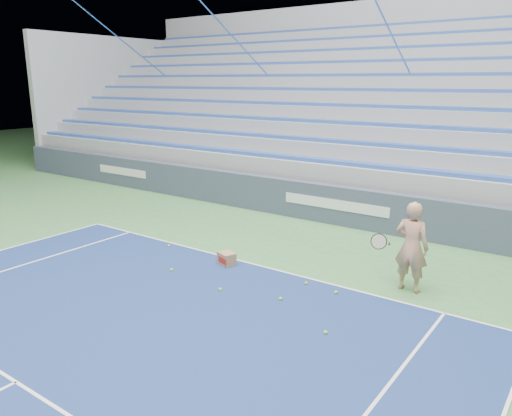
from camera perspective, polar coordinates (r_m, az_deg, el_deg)
The scene contains 11 objects.
sponsor_barrier at distance 14.24m, azimuth 9.26°, elevation 0.32°, with size 30.00×0.32×1.10m.
bleachers at distance 19.19m, azimuth 17.25°, elevation 8.94°, with size 31.00×9.15×7.30m.
tennis_player at distance 9.97m, azimuth 17.33°, elevation -4.25°, with size 0.93×0.84×1.77m.
ball_box at distance 11.09m, azimuth -3.38°, elevation -5.80°, with size 0.45×0.40×0.28m.
tennis_ball_0 at distance 9.81m, azimuth -4.12°, elevation -9.27°, with size 0.07×0.07×0.07m, color #AEDE2D.
tennis_ball_1 at distance 8.33m, azimuth 7.96°, elevation -13.91°, with size 0.07×0.07×0.07m, color #AEDE2D.
tennis_ball_2 at distance 10.12m, azimuth 5.75°, elevation -8.54°, with size 0.07×0.07×0.07m, color #AEDE2D.
tennis_ball_3 at distance 12.42m, azimuth -9.95°, elevation -4.28°, with size 0.07×0.07×0.07m, color #AEDE2D.
tennis_ball_4 at distance 10.90m, azimuth -9.63°, elevation -6.96°, with size 0.07×0.07×0.07m, color #AEDE2D.
tennis_ball_5 at distance 9.41m, azimuth 2.83°, elevation -10.32°, with size 0.07×0.07×0.07m, color #AEDE2D.
tennis_ball_6 at distance 9.78m, azimuth 9.14°, elevation -9.50°, with size 0.07×0.07×0.07m, color #AEDE2D.
Camera 1 is at (6.09, 3.47, 3.96)m, focal length 35.00 mm.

